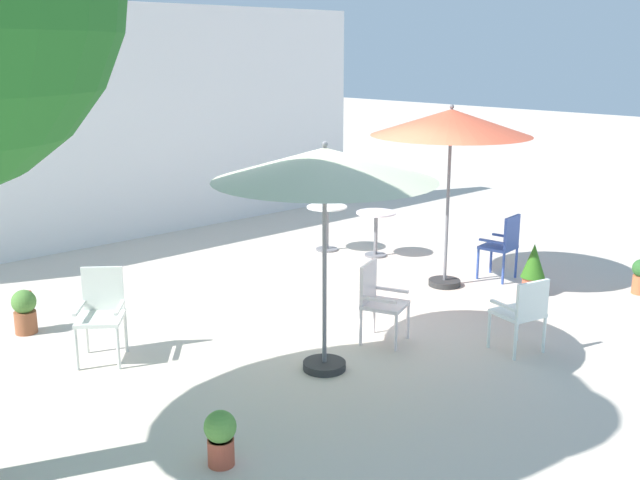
% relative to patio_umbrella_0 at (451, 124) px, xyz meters
% --- Properties ---
extents(ground_plane, '(60.00, 60.00, 0.00)m').
position_rel_patio_umbrella_0_xyz_m(ground_plane, '(-1.92, 0.23, -2.22)').
color(ground_plane, beige).
extents(villa_facade, '(10.33, 0.30, 3.93)m').
position_rel_patio_umbrella_0_xyz_m(villa_facade, '(-1.92, 5.43, -0.26)').
color(villa_facade, white).
rests_on(villa_facade, ground).
extents(patio_umbrella_0, '(2.13, 2.13, 2.48)m').
position_rel_patio_umbrella_0_xyz_m(patio_umbrella_0, '(0.00, 0.00, 0.00)').
color(patio_umbrella_0, '#2D2D2D').
rests_on(patio_umbrella_0, ground).
extents(patio_umbrella_1, '(2.20, 2.20, 2.34)m').
position_rel_patio_umbrella_0_xyz_m(patio_umbrella_1, '(-3.15, -0.91, -0.13)').
color(patio_umbrella_1, '#2D2D2D').
rests_on(patio_umbrella_1, ground).
extents(cafe_table_0, '(0.63, 0.63, 0.71)m').
position_rel_patio_umbrella_0_xyz_m(cafe_table_0, '(0.43, 1.70, -1.73)').
color(cafe_table_0, white).
rests_on(cafe_table_0, ground).
extents(cafe_table_1, '(0.65, 0.65, 0.73)m').
position_rel_patio_umbrella_0_xyz_m(cafe_table_1, '(0.11, 2.48, -1.72)').
color(cafe_table_1, white).
rests_on(cafe_table_1, ground).
extents(patio_chair_0, '(0.54, 0.53, 0.83)m').
position_rel_patio_umbrella_0_xyz_m(patio_chair_0, '(-1.30, -2.04, -1.74)').
color(patio_chair_0, white).
rests_on(patio_chair_0, ground).
extents(patio_chair_1, '(0.49, 0.48, 0.94)m').
position_rel_patio_umbrella_0_xyz_m(patio_chair_1, '(0.82, -0.38, -1.68)').
color(patio_chair_1, '#324EA2').
rests_on(patio_chair_1, ground).
extents(patio_chair_2, '(0.66, 0.66, 0.97)m').
position_rel_patio_umbrella_0_xyz_m(patio_chair_2, '(-4.65, 0.90, -1.67)').
color(patio_chair_2, silver).
rests_on(patio_chair_2, ground).
extents(patio_chair_3, '(0.57, 0.58, 0.90)m').
position_rel_patio_umbrella_0_xyz_m(patio_chair_3, '(-2.18, -0.75, -1.71)').
color(patio_chair_3, white).
rests_on(patio_chair_3, ground).
extents(potted_plant_0, '(0.26, 0.26, 0.46)m').
position_rel_patio_umbrella_0_xyz_m(potted_plant_0, '(-5.01, -1.69, -1.98)').
color(potted_plant_0, '#AB4C36').
rests_on(potted_plant_0, ground).
extents(potted_plant_2, '(0.32, 0.32, 0.70)m').
position_rel_patio_umbrella_0_xyz_m(potted_plant_2, '(0.53, -1.04, -1.85)').
color(potted_plant_2, '#B5543B').
rests_on(potted_plant_2, ground).
extents(potted_plant_3, '(0.28, 0.28, 0.52)m').
position_rel_patio_umbrella_0_xyz_m(potted_plant_3, '(-4.97, 2.18, -1.95)').
color(potted_plant_3, '#955132').
rests_on(potted_plant_3, ground).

